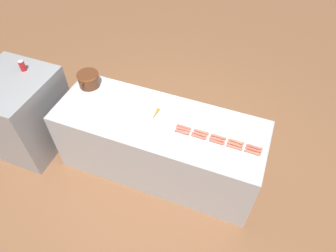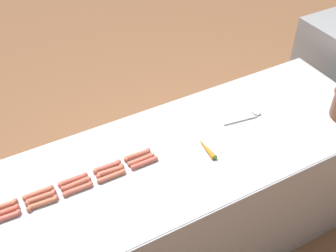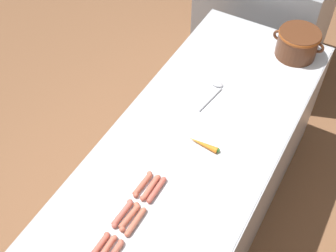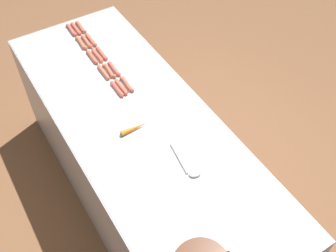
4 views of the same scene
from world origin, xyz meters
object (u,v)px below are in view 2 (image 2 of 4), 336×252
at_px(hot_dog_5, 3,213).
at_px(hot_dog_6, 41,197).
at_px(hot_dog_0, 1,207).
at_px(hot_dog_3, 107,167).
at_px(hot_dog_4, 137,155).
at_px(hot_dog_2, 73,180).
at_px(hot_dog_12, 78,189).
at_px(hot_dog_8, 110,171).
at_px(hot_dog_7, 76,184).
at_px(carrot, 207,148).
at_px(hot_dog_14, 144,163).
at_px(hot_dog_10, 4,218).
at_px(hot_dog_13, 111,176).
at_px(hot_dog_9, 141,159).
at_px(hot_dog_11, 43,203).
at_px(hot_dog_1, 38,193).
at_px(serving_spoon, 251,115).

height_order(hot_dog_5, hot_dog_6, same).
bearing_deg(hot_dog_5, hot_dog_0, 177.33).
height_order(hot_dog_3, hot_dog_4, same).
distance_m(hot_dog_2, hot_dog_12, 0.07).
bearing_deg(hot_dog_8, hot_dog_6, -90.34).
relative_size(hot_dog_7, carrot, 0.88).
bearing_deg(hot_dog_7, hot_dog_14, 84.30).
distance_m(hot_dog_2, hot_dog_4, 0.36).
height_order(hot_dog_10, hot_dog_13, same).
height_order(hot_dog_12, hot_dog_13, same).
height_order(hot_dog_0, hot_dog_9, same).
relative_size(hot_dog_8, hot_dog_13, 1.00).
bearing_deg(hot_dog_3, hot_dog_11, -78.50).
xyz_separation_m(hot_dog_1, hot_dog_9, (0.04, 0.54, 0.00)).
distance_m(hot_dog_3, hot_dog_7, 0.19).
relative_size(hot_dog_0, hot_dog_11, 1.00).
relative_size(hot_dog_0, hot_dog_4, 1.00).
relative_size(hot_dog_4, serving_spoon, 0.59).
xyz_separation_m(hot_dog_1, hot_dog_13, (0.08, 0.36, 0.00)).
xyz_separation_m(hot_dog_3, hot_dog_12, (0.07, -0.19, 0.00)).
bearing_deg(hot_dog_4, hot_dog_11, -82.00).
distance_m(hot_dog_11, hot_dog_14, 0.55).
bearing_deg(hot_dog_13, carrot, 83.14).
xyz_separation_m(hot_dog_13, carrot, (0.06, 0.54, 0.00)).
relative_size(hot_dog_0, serving_spoon, 0.59).
xyz_separation_m(hot_dog_10, serving_spoon, (-0.06, 1.48, -0.01)).
relative_size(hot_dog_7, hot_dog_10, 1.00).
relative_size(hot_dog_0, hot_dog_5, 1.00).
xyz_separation_m(hot_dog_8, hot_dog_12, (0.04, -0.19, 0.00)).
distance_m(hot_dog_5, hot_dog_14, 0.73).
xyz_separation_m(hot_dog_11, hot_dog_13, (0.00, 0.36, 0.00)).
bearing_deg(carrot, hot_dog_13, -96.86).
xyz_separation_m(hot_dog_1, hot_dog_14, (0.07, 0.55, 0.00)).
xyz_separation_m(hot_dog_2, hot_dog_4, (-0.00, 0.36, 0.00)).
relative_size(hot_dog_5, hot_dog_7, 1.00).
bearing_deg(hot_dog_10, hot_dog_4, 95.92).
distance_m(hot_dog_9, hot_dog_14, 0.03).
xyz_separation_m(hot_dog_0, hot_dog_5, (0.04, -0.00, 0.00)).
distance_m(hot_dog_1, carrot, 0.91).
height_order(hot_dog_1, hot_dog_7, same).
bearing_deg(hot_dog_1, hot_dog_5, -77.97).
distance_m(hot_dog_2, carrot, 0.73).
distance_m(hot_dog_10, hot_dog_13, 0.54).
bearing_deg(carrot, hot_dog_7, -98.32).
bearing_deg(hot_dog_7, hot_dog_8, 89.31).
relative_size(hot_dog_4, hot_dog_12, 1.00).
bearing_deg(hot_dog_5, hot_dog_8, 90.06).
bearing_deg(hot_dog_9, hot_dog_10, -87.35).
bearing_deg(hot_dog_14, hot_dog_8, -100.71).
bearing_deg(carrot, hot_dog_0, -97.42).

